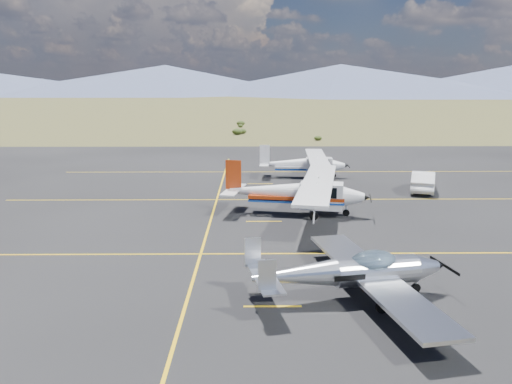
% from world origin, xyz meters
% --- Properties ---
extents(ground, '(1600.00, 1600.00, 0.00)m').
position_xyz_m(ground, '(0.00, 0.00, 0.00)').
color(ground, '#383D1C').
rests_on(ground, ground).
extents(apron, '(72.00, 72.00, 0.02)m').
position_xyz_m(apron, '(0.00, 7.00, 0.00)').
color(apron, black).
rests_on(apron, ground).
extents(aircraft_low_wing, '(7.07, 9.74, 2.11)m').
position_xyz_m(aircraft_low_wing, '(-0.11, -2.88, 1.01)').
color(aircraft_low_wing, silver).
rests_on(aircraft_low_wing, apron).
extents(aircraft_cessna, '(7.70, 12.37, 3.12)m').
position_xyz_m(aircraft_cessna, '(-1.05, 9.11, 1.39)').
color(aircraft_cessna, silver).
rests_on(aircraft_cessna, apron).
extents(aircraft_plain, '(6.35, 10.58, 2.67)m').
position_xyz_m(aircraft_plain, '(0.67, 21.20, 1.19)').
color(aircraft_plain, silver).
rests_on(aircraft_plain, apron).
extents(sedan, '(2.99, 4.74, 1.47)m').
position_xyz_m(sedan, '(8.63, 15.53, 0.75)').
color(sedan, white).
rests_on(sedan, apron).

